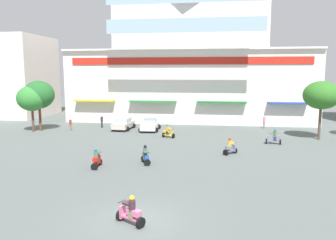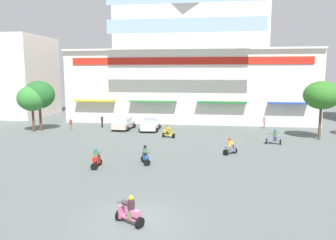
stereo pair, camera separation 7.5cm
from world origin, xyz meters
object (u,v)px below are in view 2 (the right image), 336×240
pedestrian_1 (71,124)px  scooter_rider_4 (230,148)px  plaza_tree_3 (322,95)px  pedestrian_0 (264,121)px  scooter_rider_1 (130,212)px  scooter_rider_2 (145,156)px  scooter_rider_6 (274,138)px  parked_car_0 (124,124)px  scooter_rider_5 (96,159)px  plaza_tree_0 (39,95)px  pedestrian_2 (102,121)px  scooter_rider_0 (168,132)px  plaza_tree_2 (32,98)px  parked_car_1 (150,125)px

pedestrian_1 → scooter_rider_4: bearing=-26.2°
plaza_tree_3 → pedestrian_0: size_ratio=3.86×
plaza_tree_3 → pedestrian_1: size_ratio=4.13×
scooter_rider_1 → plaza_tree_3: bearing=55.8°
scooter_rider_2 → scooter_rider_6: scooter_rider_6 is taller
parked_car_0 → scooter_rider_6: scooter_rider_6 is taller
scooter_rider_5 → scooter_rider_1: bearing=-60.7°
plaza_tree_0 → plaza_tree_3: 32.60m
scooter_rider_6 → pedestrian_0: size_ratio=0.95×
plaza_tree_3 → pedestrian_2: bearing=170.7°
scooter_rider_2 → pedestrian_0: size_ratio=0.92×
scooter_rider_2 → pedestrian_0: bearing=57.4°
pedestrian_0 → pedestrian_1: size_ratio=1.07×
scooter_rider_1 → pedestrian_0: (10.32, 28.78, 0.34)m
scooter_rider_4 → pedestrian_2: pedestrian_2 is taller
scooter_rider_1 → scooter_rider_4: scooter_rider_4 is taller
scooter_rider_0 → pedestrian_0: (11.46, 7.75, 0.31)m
parked_car_0 → scooter_rider_4: 17.03m
scooter_rider_1 → pedestrian_0: pedestrian_0 is taller
scooter_rider_4 → pedestrian_0: (5.01, 14.45, 0.32)m
scooter_rider_2 → pedestrian_0: pedestrian_0 is taller
plaza_tree_2 → scooter_rider_0: 17.32m
plaza_tree_2 → parked_car_0: 11.44m
plaza_tree_0 → parked_car_0: (9.96, 2.33, -3.74)m
parked_car_1 → scooter_rider_6: (13.89, -5.87, -0.09)m
parked_car_0 → plaza_tree_0: bearing=-166.8°
scooter_rider_0 → scooter_rider_5: (-3.78, -12.26, 0.03)m
parked_car_1 → pedestrian_1: (-9.79, -1.38, 0.14)m
scooter_rider_6 → plaza_tree_2: bearing=173.4°
plaza_tree_0 → scooter_rider_2: 20.89m
scooter_rider_0 → pedestrian_1: (-12.66, 2.72, 0.25)m
plaza_tree_0 → pedestrian_1: size_ratio=4.07×
parked_car_0 → scooter_rider_6: size_ratio=2.68×
parked_car_0 → parked_car_1: size_ratio=1.01×
scooter_rider_2 → scooter_rider_5: bearing=-155.4°
scooter_rider_5 → pedestrian_1: (-8.89, 14.98, 0.22)m
parked_car_0 → scooter_rider_4: scooter_rider_4 is taller
plaza_tree_3 → scooter_rider_0: plaza_tree_3 is taller
scooter_rider_6 → pedestrian_0: 9.54m
parked_car_1 → pedestrian_0: 14.79m
scooter_rider_1 → pedestrian_0: size_ratio=0.95×
plaza_tree_3 → scooter_rider_2: size_ratio=4.20×
plaza_tree_2 → pedestrian_2: bearing=28.5°
plaza_tree_3 → scooter_rider_5: size_ratio=4.08×
scooter_rider_5 → pedestrian_2: bearing=108.1°
scooter_rider_4 → scooter_rider_5: (-10.22, -5.56, 0.04)m
plaza_tree_3 → pedestrian_2: plaza_tree_3 is taller
parked_car_0 → scooter_rider_5: 16.96m
parked_car_0 → pedestrian_1: pedestrian_1 is taller
plaza_tree_3 → plaza_tree_0: bearing=178.4°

